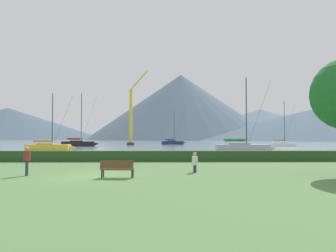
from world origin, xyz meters
The scene contains 15 objects.
ground_plane centered at (0.00, 0.00, 0.00)m, with size 1000.00×1000.00×0.00m, color #517A42.
harbor_water centered at (0.00, 137.00, 0.00)m, with size 320.00×246.00×0.00m, color #8C9EA3.
hedge_line centered at (0.00, 11.00, 0.48)m, with size 80.00×1.20×0.95m, color #284C23.
sailboat_slip_0 centered at (6.94, 85.31, 0.68)m, with size 8.20×3.29×11.28m.
sailboat_slip_1 centered at (15.48, 27.80, 0.73)m, with size 8.84×3.02×10.97m.
sailboat_slip_3 centered at (-17.51, 61.82, 0.78)m, with size 9.33×3.70×13.46m.
sailboat_slip_4 centered at (34.22, 61.36, 0.65)m, with size 7.70×3.14×11.52m.
sailboat_slip_5 centered at (-14.86, 34.01, 0.65)m, with size 7.92×2.83×9.47m.
park_bench_near_path centered at (1.46, -0.84, 0.53)m, with size 1.81×0.60×0.95m.
person_seated_viewer centered at (5.86, 1.82, 0.69)m, with size 0.36×0.56×1.25m.
person_standing_walker centered at (-3.77, 0.22, 0.97)m, with size 0.36×0.55×1.65m.
dock_crane centered at (-5.55, 74.27, 7.47)m, with size 5.98×2.00×22.11m.
distant_hill_west_ridge centered at (-196.70, 387.09, 20.45)m, with size 250.40×250.40×40.90m, color #425666.
distant_hill_east_ridge centered at (23.17, 327.82, 36.20)m, with size 206.97×206.97×72.40m, color #4C6070.
distant_hill_far_shoulder centered at (134.21, 402.61, 20.50)m, with size 264.70×264.70×41.00m, color slate.
Camera 1 is at (3.93, -17.54, 2.13)m, focal length 33.44 mm.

